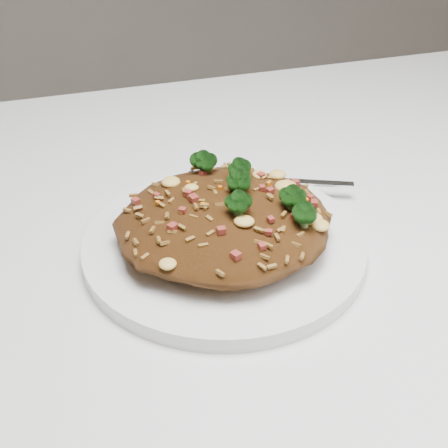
{
  "coord_description": "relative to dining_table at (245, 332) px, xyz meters",
  "views": [
    {
      "loc": [
        -0.14,
        -0.4,
        1.08
      ],
      "look_at": [
        -0.02,
        0.01,
        0.78
      ],
      "focal_mm": 50.0,
      "sensor_mm": 36.0,
      "label": 1
    }
  ],
  "objects": [
    {
      "name": "dining_table",
      "position": [
        0.0,
        0.0,
        0.0
      ],
      "size": [
        1.2,
        0.8,
        0.75
      ],
      "color": "silver",
      "rests_on": "ground"
    },
    {
      "name": "plate",
      "position": [
        -0.02,
        0.01,
        0.1
      ],
      "size": [
        0.24,
        0.24,
        0.01
      ],
      "primitive_type": "cylinder",
      "color": "white",
      "rests_on": "dining_table"
    },
    {
      "name": "fried_rice",
      "position": [
        -0.02,
        0.01,
        0.13
      ],
      "size": [
        0.18,
        0.17,
        0.06
      ],
      "color": "brown",
      "rests_on": "plate"
    },
    {
      "name": "fork",
      "position": [
        0.06,
        0.08,
        0.11
      ],
      "size": [
        0.16,
        0.08,
        0.0
      ],
      "rotation": [
        0.0,
        0.0,
        -0.4
      ],
      "color": "silver",
      "rests_on": "plate"
    }
  ]
}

